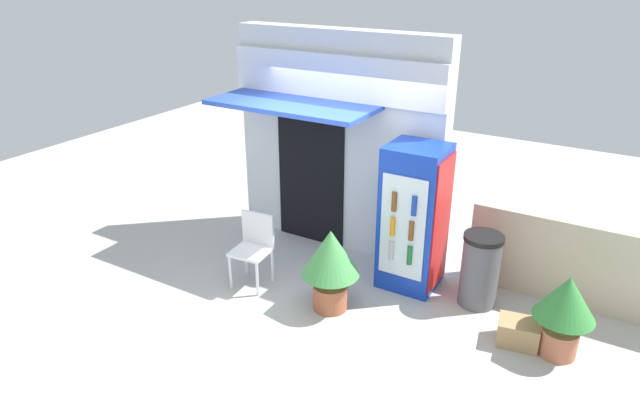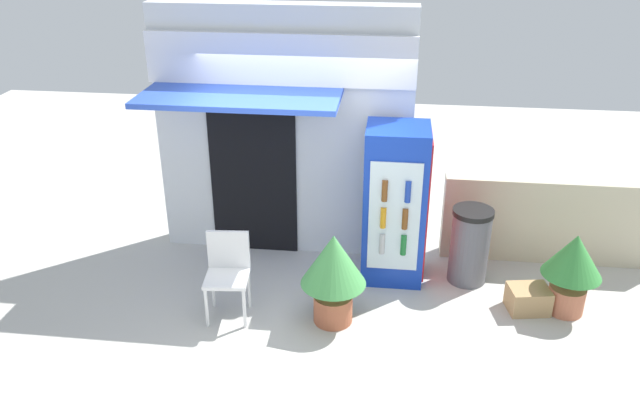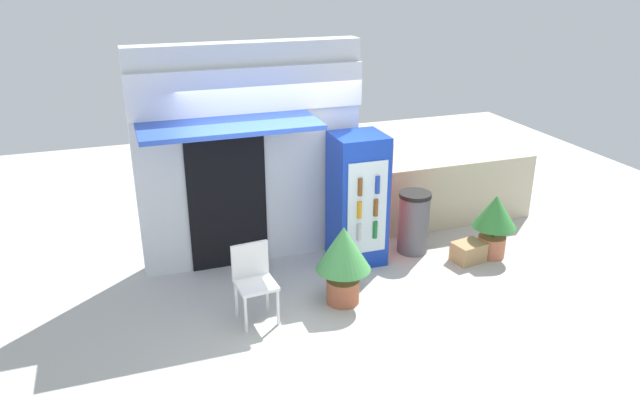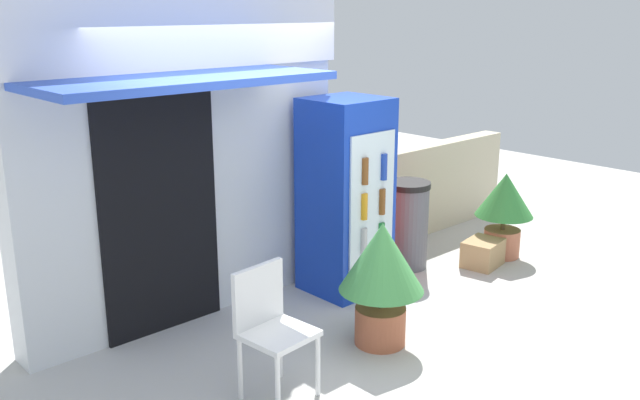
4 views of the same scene
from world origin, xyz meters
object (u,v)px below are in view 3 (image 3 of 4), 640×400
at_px(cardboard_box, 468,252).
at_px(potted_plant_near_shop, 343,256).
at_px(plastic_chair, 253,276).
at_px(potted_plant_curbside, 495,218).
at_px(drink_cooler, 358,199).
at_px(trash_bin, 414,222).

bearing_deg(cardboard_box, potted_plant_near_shop, -168.06).
relative_size(plastic_chair, cardboard_box, 2.18).
xyz_separation_m(potted_plant_curbside, cardboard_box, (-0.40, -0.03, -0.45)).
relative_size(drink_cooler, plastic_chair, 1.99).
bearing_deg(cardboard_box, plastic_chair, -172.54).
distance_m(potted_plant_curbside, cardboard_box, 0.60).
height_order(drink_cooler, potted_plant_near_shop, drink_cooler).
bearing_deg(plastic_chair, drink_cooler, 29.69).
relative_size(trash_bin, cardboard_box, 2.15).
distance_m(potted_plant_curbside, trash_bin, 1.14).
xyz_separation_m(plastic_chair, potted_plant_near_shop, (1.12, -0.02, 0.10)).
bearing_deg(cardboard_box, trash_bin, 138.06).
relative_size(plastic_chair, potted_plant_curbside, 1.00).
bearing_deg(potted_plant_curbside, cardboard_box, -175.44).
bearing_deg(plastic_chair, trash_bin, 20.38).
bearing_deg(cardboard_box, drink_cooler, 159.19).
distance_m(plastic_chair, cardboard_box, 3.25).
distance_m(potted_plant_near_shop, trash_bin, 1.78).
bearing_deg(potted_plant_near_shop, potted_plant_curbside, 10.77).
bearing_deg(drink_cooler, potted_plant_near_shop, -121.01).
height_order(potted_plant_curbside, trash_bin, potted_plant_curbside).
height_order(drink_cooler, cardboard_box, drink_cooler).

